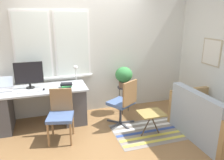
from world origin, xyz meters
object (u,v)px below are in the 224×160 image
desk_chair_wooden (61,114)px  book_stack (66,85)px  keyboard (29,91)px  office_chair_swivel (124,102)px  monitor (29,74)px  potted_plant (124,76)px  plant_stand (124,90)px  laptop (2,87)px  folding_stool (151,115)px  desk_lamp (76,74)px  couch_loveseat (209,121)px  mouse (44,89)px

desk_chair_wooden → book_stack: bearing=85.2°
keyboard → office_chair_swivel: 1.74m
monitor → potted_plant: bearing=0.4°
office_chair_swivel → plant_stand: office_chair_swivel is taller
desk_chair_wooden → keyboard: bearing=149.2°
laptop → plant_stand: (2.36, -0.03, -0.28)m
keyboard → folding_stool: bearing=-22.8°
desk_lamp → couch_loveseat: desk_lamp is taller
laptop → potted_plant: potted_plant is taller
laptop → folding_stool: size_ratio=0.81×
mouse → book_stack: size_ratio=0.28×
mouse → potted_plant: (1.64, 0.21, 0.06)m
laptop → monitor: 0.53m
monitor → potted_plant: size_ratio=1.14×
mouse → couch_loveseat: size_ratio=0.05×
keyboard → desk_chair_wooden: desk_chair_wooden is taller
monitor → plant_stand: 1.94m
desk_lamp → laptop: bearing=177.4°
laptop → keyboard: bearing=-28.7°
laptop → mouse: laptop is taller
office_chair_swivel → potted_plant: 0.70m
potted_plant → book_stack: bearing=-171.3°
monitor → keyboard: monitor is taller
laptop → office_chair_swivel: 2.25m
desk_chair_wooden → monitor: bearing=138.0°
monitor → couch_loveseat: size_ratio=0.36×
plant_stand → folding_stool: plant_stand is taller
book_stack → plant_stand: bearing=8.7°
desk_lamp → desk_chair_wooden: desk_lamp is taller
book_stack → plant_stand: book_stack is taller
office_chair_swivel → plant_stand: bearing=-142.0°
laptop → monitor: bearing=-5.1°
monitor → mouse: size_ratio=7.88×
mouse → desk_lamp: size_ratio=0.17×
laptop → desk_chair_wooden: laptop is taller
mouse → folding_stool: 1.99m
desk_lamp → folding_stool: (1.13, -1.04, -0.57)m
book_stack → mouse: bearing=-176.6°
plant_stand → folding_stool: (0.12, -1.07, -0.12)m
keyboard → folding_stool: (2.01, -0.84, -0.36)m
book_stack → folding_stool: 1.66m
desk_lamp → keyboard: bearing=-167.6°
mouse → potted_plant: 1.65m
monitor → couch_loveseat: bearing=-25.6°
keyboard → mouse: mouse is taller
keyboard → monitor: bearing=85.6°
laptop → potted_plant: size_ratio=0.81×
mouse → plant_stand: 1.67m
mouse → plant_stand: bearing=7.4°
mouse → plant_stand: size_ratio=0.11×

